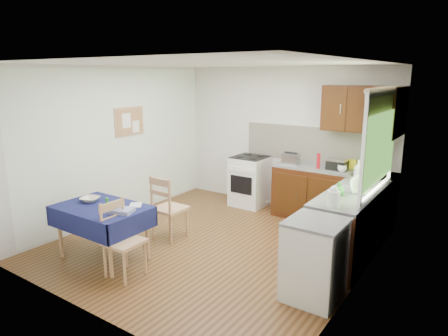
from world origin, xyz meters
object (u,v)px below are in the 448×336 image
Objects in this scene: dining_table at (102,214)px; kettle at (334,197)px; toaster at (291,159)px; dish_rack at (355,189)px; chair_near at (121,237)px; chair_far at (167,206)px; sandwich_press at (337,164)px.

kettle reaches higher than dining_table.
dish_rack is (1.37, -0.98, -0.07)m from toaster.
dish_rack reaches higher than chair_near.
dining_table is 4.91× the size of kettle.
toaster is (0.73, 3.06, 0.51)m from chair_near.
kettle reaches higher than dish_rack.
kettle is at bearing -173.90° from chair_far.
kettle reaches higher than toaster.
chair_near is at bearing -145.98° from dish_rack.
dish_rack is 0.76m from kettle.
sandwich_press is 0.73× the size of dish_rack.
toaster is at bearing 127.71° from kettle.
toaster is 0.92× the size of sandwich_press.
dining_table is 4.02× the size of sandwich_press.
kettle is at bearing -58.40° from chair_near.
sandwich_press is (0.77, 0.07, -0.01)m from toaster.
kettle is at bearing -78.63° from sandwich_press.
chair_far is 2.60m from dish_rack.
chair_near is 3.13× the size of sandwich_press.
kettle is at bearing -61.10° from toaster.
sandwich_press is at bearing -3.94° from toaster.
dish_rack reaches higher than chair_far.
chair_far is 4.02× the size of kettle.
toaster is at bearing -14.33° from chair_near.
sandwich_press reaches higher than chair_far.
chair_far is at bearing -168.55° from dish_rack.
chair_near is at bearing 105.00° from chair_far.
sandwich_press is 1.89m from kettle.
kettle is at bearing 20.78° from dining_table.
chair_near is 2.51m from kettle.
toaster reaches higher than sandwich_press.
chair_far is at bearing 70.71° from dining_table.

